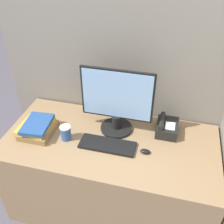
% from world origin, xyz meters
% --- Properties ---
extents(cubicle_panel_rear, '(1.92, 0.04, 1.70)m').
position_xyz_m(cubicle_panel_rear, '(0.00, 0.77, 0.85)').
color(cubicle_panel_rear, gray).
rests_on(cubicle_panel_rear, ground_plane).
extents(desk, '(1.52, 0.74, 0.73)m').
position_xyz_m(desk, '(0.00, 0.37, 0.36)').
color(desk, '#937551').
rests_on(desk, ground_plane).
extents(monitor, '(0.51, 0.24, 0.49)m').
position_xyz_m(monitor, '(0.02, 0.51, 0.96)').
color(monitor, black).
rests_on(monitor, desk).
extents(keyboard, '(0.39, 0.14, 0.02)m').
position_xyz_m(keyboard, '(0.00, 0.31, 0.74)').
color(keyboard, black).
rests_on(keyboard, desk).
extents(mouse, '(0.07, 0.04, 0.03)m').
position_xyz_m(mouse, '(0.26, 0.31, 0.74)').
color(mouse, black).
rests_on(mouse, desk).
extents(coffee_cup, '(0.08, 0.08, 0.11)m').
position_xyz_m(coffee_cup, '(-0.31, 0.31, 0.78)').
color(coffee_cup, '#335999').
rests_on(coffee_cup, desk).
extents(book_stack, '(0.24, 0.26, 0.10)m').
position_xyz_m(book_stack, '(-0.53, 0.32, 0.77)').
color(book_stack, olive).
rests_on(book_stack, desk).
extents(desk_telephone, '(0.15, 0.20, 0.12)m').
position_xyz_m(desk_telephone, '(0.38, 0.56, 0.77)').
color(desk_telephone, black).
rests_on(desk_telephone, desk).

